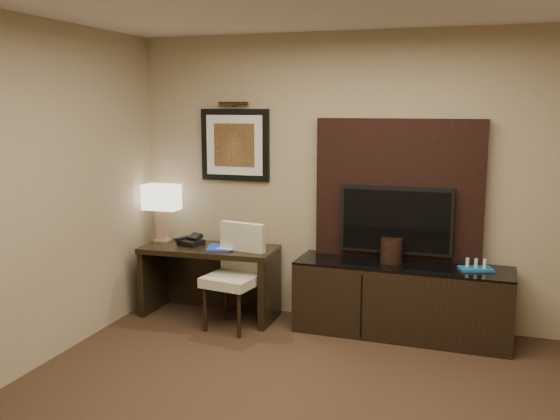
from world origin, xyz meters
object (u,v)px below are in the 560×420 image
at_px(desk_chair, 232,279).
at_px(desk_phone, 191,240).
at_px(ice_bucket, 391,251).
at_px(minibar_tray, 476,264).
at_px(desk, 210,282).
at_px(tv, 396,220).
at_px(water_bottle, 245,239).
at_px(credenza, 402,300).
at_px(table_lamp, 162,212).

distance_m(desk_chair, desk_phone, 0.66).
relative_size(ice_bucket, minibar_tray, 0.80).
xyz_separation_m(desk, tv, (1.75, 0.19, 0.67)).
distance_m(desk_chair, water_bottle, 0.41).
distance_m(desk_chair, minibar_tray, 2.15).
bearing_deg(credenza, desk_phone, -177.10).
height_order(desk_chair, ice_bucket, desk_chair).
relative_size(tv, desk_chair, 1.07).
bearing_deg(desk, water_bottle, -0.61).
bearing_deg(credenza, desk, -176.45).
height_order(desk, desk_chair, desk_chair).
bearing_deg(desk, ice_bucket, 0.75).
height_order(credenza, minibar_tray, minibar_tray).
bearing_deg(desk_phone, tv, 24.92).
bearing_deg(minibar_tray, water_bottle, -178.80).
bearing_deg(credenza, table_lamp, -179.19).
xyz_separation_m(table_lamp, minibar_tray, (3.00, -0.05, -0.29)).
distance_m(desk, desk_chair, 0.44).
bearing_deg(table_lamp, water_bottle, -5.56).
xyz_separation_m(desk, minibar_tray, (2.45, 0.05, 0.35)).
bearing_deg(ice_bucket, tv, 78.23).
distance_m(table_lamp, water_bottle, 0.94).
distance_m(tv, desk_phone, 1.98).
relative_size(desk, ice_bucket, 5.95).
xyz_separation_m(tv, ice_bucket, (-0.02, -0.10, -0.26)).
height_order(table_lamp, minibar_tray, table_lamp).
xyz_separation_m(water_bottle, minibar_tray, (2.09, 0.04, -0.09)).
xyz_separation_m(desk, desk_chair, (0.34, -0.25, 0.12)).
height_order(ice_bucket, minibar_tray, ice_bucket).
bearing_deg(credenza, minibar_tray, 2.33).
bearing_deg(desk_phone, table_lamp, -173.14).
bearing_deg(desk, credenza, -0.63).
bearing_deg(desk_chair, minibar_tray, 17.80).
bearing_deg(tv, credenza, -58.14).
xyz_separation_m(water_bottle, ice_bucket, (1.36, 0.08, -0.03)).
relative_size(desk_chair, water_bottle, 4.92).
bearing_deg(water_bottle, desk_chair, -96.12).
height_order(desk, table_lamp, table_lamp).
distance_m(credenza, desk_chair, 1.54).
distance_m(tv, minibar_tray, 0.78).
relative_size(tv, table_lamp, 1.69).
relative_size(desk_phone, minibar_tray, 0.76).
distance_m(water_bottle, minibar_tray, 2.09).
distance_m(tv, water_bottle, 1.42).
bearing_deg(desk_phone, credenza, 20.77).
bearing_deg(credenza, desk_chair, -166.54).
relative_size(credenza, ice_bucket, 8.72).
xyz_separation_m(credenza, water_bottle, (-1.47, -0.04, 0.46)).
relative_size(desk_phone, ice_bucket, 0.96).
height_order(desk, ice_bucket, ice_bucket).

